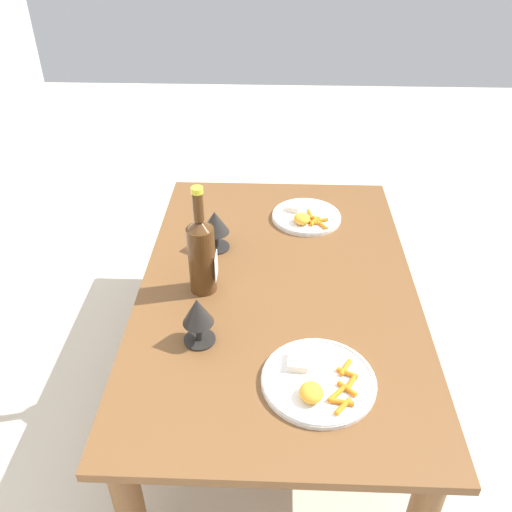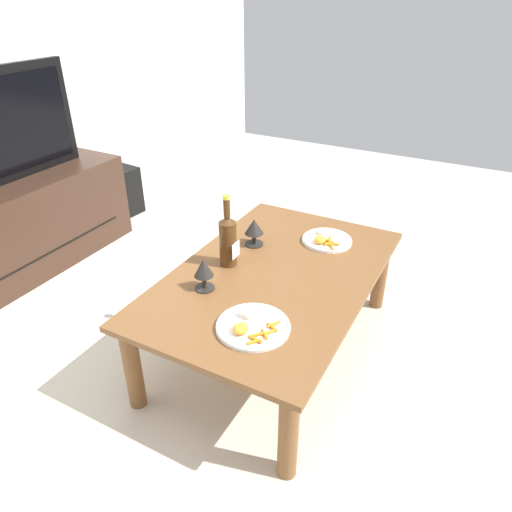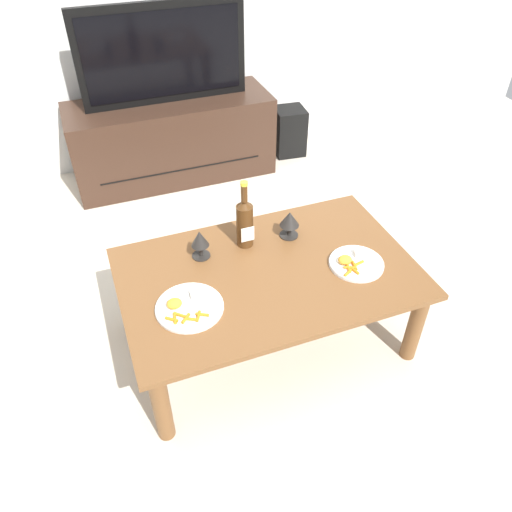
% 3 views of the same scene
% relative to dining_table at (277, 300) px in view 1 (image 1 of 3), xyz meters
% --- Properties ---
extents(ground_plane, '(6.40, 6.40, 0.00)m').
position_rel_dining_table_xyz_m(ground_plane, '(0.00, 0.00, -0.36)').
color(ground_plane, beige).
extents(dining_table, '(1.28, 0.81, 0.42)m').
position_rel_dining_table_xyz_m(dining_table, '(0.00, 0.00, 0.00)').
color(dining_table, brown).
rests_on(dining_table, ground_plane).
extents(wine_bottle, '(0.08, 0.08, 0.33)m').
position_rel_dining_table_xyz_m(wine_bottle, '(-0.03, 0.21, 0.19)').
color(wine_bottle, '#4C2D14').
rests_on(wine_bottle, dining_table).
extents(goblet_left, '(0.08, 0.08, 0.14)m').
position_rel_dining_table_xyz_m(goblet_left, '(-0.24, 0.20, 0.15)').
color(goblet_left, black).
rests_on(goblet_left, dining_table).
extents(goblet_right, '(0.09, 0.09, 0.13)m').
position_rel_dining_table_xyz_m(goblet_right, '(0.18, 0.20, 0.15)').
color(goblet_right, black).
rests_on(goblet_right, dining_table).
extents(dinner_plate_left, '(0.27, 0.27, 0.05)m').
position_rel_dining_table_xyz_m(dinner_plate_left, '(-0.38, -0.10, 0.07)').
color(dinner_plate_left, white).
rests_on(dinner_plate_left, dining_table).
extents(dinner_plate_right, '(0.24, 0.24, 0.05)m').
position_rel_dining_table_xyz_m(dinner_plate_right, '(0.37, -0.10, 0.07)').
color(dinner_plate_right, white).
rests_on(dinner_plate_right, dining_table).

